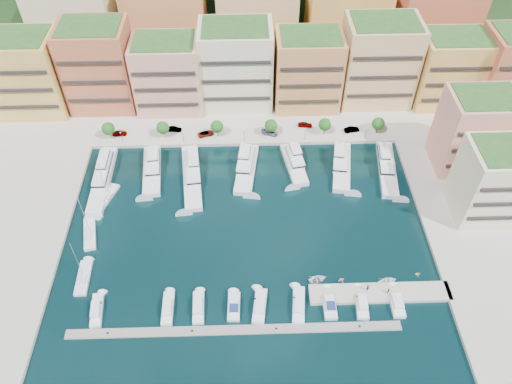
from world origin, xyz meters
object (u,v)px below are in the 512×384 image
cruiser_4 (234,307)px  car_4 (305,124)px  cruiser_5 (260,306)px  tender_3 (418,274)px  lamppost_1 (183,135)px  car_5 (352,130)px  yacht_0 (103,176)px  cruiser_0 (97,310)px  tree_5 (378,124)px  person_0 (367,287)px  tender_0 (318,279)px  cruiser_6 (299,305)px  person_1 (388,291)px  yacht_6 (387,166)px  car_2 (206,134)px  yacht_5 (341,164)px  tree_4 (325,125)px  cruiser_7 (329,304)px  sailboat_0 (84,278)px  tree_3 (271,126)px  car_0 (120,133)px  yacht_1 (152,168)px  cruiser_2 (168,309)px  sailboat_1 (90,234)px  car_3 (270,132)px  lamppost_3 (305,132)px  lamppost_4 (366,131)px  cruiser_8 (362,303)px  yacht_3 (246,166)px  lamppost_0 (121,136)px  tree_0 (108,129)px  cruiser_3 (198,308)px  car_1 (175,129)px  yacht_2 (192,173)px  tender_1 (341,280)px  yacht_4 (294,162)px

cruiser_4 → car_4: bearing=70.6°
cruiser_5 → tender_3: size_ratio=6.41×
lamppost_1 → car_5: bearing=3.8°
yacht_0 → cruiser_0: size_ratio=3.03×
tree_5 → cruiser_4: size_ratio=0.79×
person_0 → tender_0: bearing=62.8°
cruiser_6 → person_0: (15.72, 3.20, 1.44)m
car_5 → tree_5: bearing=-108.6°
person_0 → person_1: bearing=-110.4°
yacht_6 → car_2: (-51.67, 15.18, 0.45)m
yacht_5 → cruiser_6: 47.49m
tree_4 → cruiser_7: bearing=-95.7°
tender_0 → person_1: person_1 is taller
car_5 → sailboat_0: bearing=115.2°
tree_3 → yacht_5: size_ratio=0.28×
lamppost_1 → car_5: lamppost_1 is taller
cruiser_0 → car_0: car_0 is taller
lamppost_1 → yacht_1: 14.10m
cruiser_2 → car_0: size_ratio=1.96×
tree_3 → sailboat_1: sailboat_1 is taller
car_3 → lamppost_3: bearing=-82.3°
sailboat_0 → tender_0: 54.43m
lamppost_4 → car_2: 47.73m
tree_4 → cruiser_8: tree_4 is taller
cruiser_7 → cruiser_0: bearing=180.0°
tree_4 → cruiser_7: 58.54m
cruiser_8 → tender_0: bearing=143.5°
tree_3 → car_4: 11.82m
tender_3 → tender_0: (-23.57, -0.89, 0.08)m
yacht_5 → cruiser_5: bearing=-119.0°
yacht_3 → lamppost_0: bearing=163.0°
tree_3 → cruiser_4: size_ratio=0.79×
tree_0 → sailboat_0: sailboat_0 is taller
tree_3 → cruiser_7: (10.17, -58.10, -4.17)m
tree_0 → lamppost_0: (4.00, -2.30, -0.92)m
cruiser_3 → person_0: person_0 is taller
cruiser_6 → car_1: (-32.43, 61.12, 1.14)m
cruiser_4 → tree_0: bearing=122.4°
yacht_2 → cruiser_0: (-18.45, -42.15, -0.66)m
cruiser_5 → car_0: car_0 is taller
cruiser_8 → car_4: (-6.68, 62.05, 1.19)m
tree_4 → car_3: (-16.30, 0.54, -3.02)m
car_1 → cruiser_2: bearing=-169.2°
tree_5 → tender_1: 54.95m
cruiser_5 → tree_5: bearing=57.3°
cruiser_8 → tender_0: 11.25m
tender_1 → person_1: bearing=-137.2°
cruiser_3 → car_2: (-0.68, 58.70, 1.11)m
yacht_4 → person_1: yacht_4 is taller
tree_0 → car_4: size_ratio=1.31×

